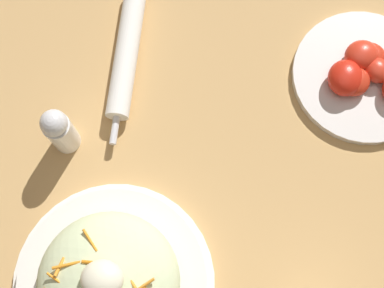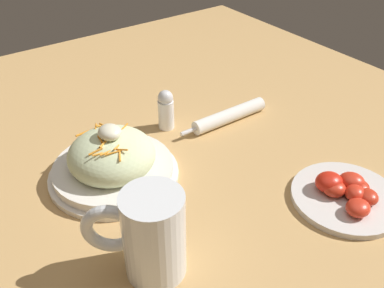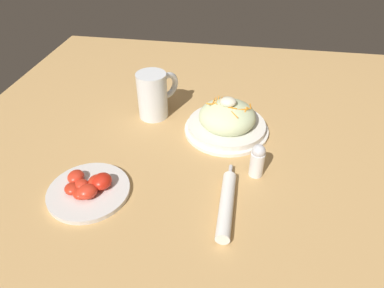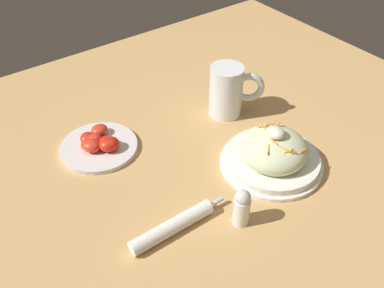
{
  "view_description": "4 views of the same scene",
  "coord_description": "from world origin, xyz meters",
  "views": [
    {
      "loc": [
        -0.05,
        0.09,
        0.64
      ],
      "look_at": [
        -0.03,
        -0.08,
        0.06
      ],
      "focal_mm": 49.13,
      "sensor_mm": 36.0,
      "label": 1
    },
    {
      "loc": [
        -0.54,
        0.32,
        0.5
      ],
      "look_at": [
        -0.04,
        -0.03,
        0.07
      ],
      "focal_mm": 40.17,
      "sensor_mm": 36.0,
      "label": 2
    },
    {
      "loc": [
        0.07,
        -0.72,
        0.57
      ],
      "look_at": [
        -0.03,
        -0.06,
        0.05
      ],
      "focal_mm": 32.15,
      "sensor_mm": 36.0,
      "label": 3
    },
    {
      "loc": [
        0.52,
        -0.5,
        0.68
      ],
      "look_at": [
        -0.05,
        -0.08,
        0.08
      ],
      "focal_mm": 40.63,
      "sensor_mm": 36.0,
      "label": 4
    }
  ],
  "objects": [
    {
      "name": "ground_plane",
      "position": [
        0.0,
        0.0,
        0.0
      ],
      "size": [
        1.43,
        1.43,
        0.0
      ],
      "primitive_type": "plane",
      "color": "tan"
    },
    {
      "name": "salad_plate",
      "position": [
        0.04,
        0.08,
        0.03
      ],
      "size": [
        0.24,
        0.24,
        0.11
      ],
      "color": "white",
      "rests_on": "ground_plane"
    },
    {
      "name": "beer_mug",
      "position": [
        -0.18,
        0.13,
        0.06
      ],
      "size": [
        0.11,
        0.13,
        0.14
      ],
      "color": "white",
      "rests_on": "ground_plane"
    },
    {
      "name": "napkin_roll",
      "position": [
        0.06,
        -0.21,
        0.02
      ],
      "size": [
        0.03,
        0.22,
        0.03
      ],
      "color": "white",
      "rests_on": "ground_plane"
    },
    {
      "name": "salt_shaker",
      "position": [
        0.13,
        -0.09,
        0.04
      ],
      "size": [
        0.03,
        0.03,
        0.09
      ],
      "color": "white",
      "rests_on": "ground_plane"
    },
    {
      "name": "tomato_plate",
      "position": [
        -0.25,
        -0.21,
        0.01
      ],
      "size": [
        0.19,
        0.19,
        0.04
      ],
      "color": "silver",
      "rests_on": "ground_plane"
    }
  ]
}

